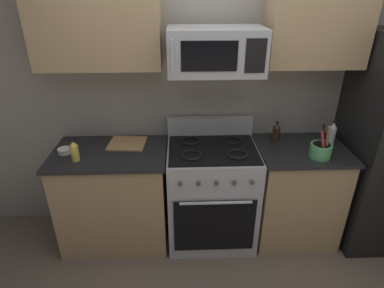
{
  "coord_description": "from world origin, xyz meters",
  "views": [
    {
      "loc": [
        -0.27,
        -1.7,
        2.14
      ],
      "look_at": [
        -0.18,
        0.52,
        1.03
      ],
      "focal_mm": 29.77,
      "sensor_mm": 36.0,
      "label": 1
    }
  ],
  "objects_px": {
    "utensil_crock": "(321,150)",
    "bottle_vinegar": "(332,134)",
    "range_oven": "(211,193)",
    "microwave": "(216,51)",
    "prep_bowl": "(64,151)",
    "bottle_oil": "(74,151)",
    "bottle_soy": "(276,132)",
    "cutting_board": "(127,143)"
  },
  "relations": [
    {
      "from": "range_oven",
      "to": "cutting_board",
      "type": "distance_m",
      "value": 0.86
    },
    {
      "from": "utensil_crock",
      "to": "bottle_oil",
      "type": "xyz_separation_m",
      "value": [
        -1.93,
        0.02,
        0.02
      ]
    },
    {
      "from": "utensil_crock",
      "to": "bottle_vinegar",
      "type": "xyz_separation_m",
      "value": [
        0.18,
        0.22,
        0.03
      ]
    },
    {
      "from": "cutting_board",
      "to": "prep_bowl",
      "type": "height_order",
      "value": "prep_bowl"
    },
    {
      "from": "cutting_board",
      "to": "bottle_oil",
      "type": "bearing_deg",
      "value": -143.61
    },
    {
      "from": "cutting_board",
      "to": "bottle_soy",
      "type": "relative_size",
      "value": 1.68
    },
    {
      "from": "cutting_board",
      "to": "prep_bowl",
      "type": "relative_size",
      "value": 2.82
    },
    {
      "from": "utensil_crock",
      "to": "bottle_soy",
      "type": "height_order",
      "value": "utensil_crock"
    },
    {
      "from": "range_oven",
      "to": "utensil_crock",
      "type": "xyz_separation_m",
      "value": [
        0.84,
        -0.16,
        0.5
      ]
    },
    {
      "from": "range_oven",
      "to": "prep_bowl",
      "type": "height_order",
      "value": "range_oven"
    },
    {
      "from": "microwave",
      "to": "bottle_oil",
      "type": "height_order",
      "value": "microwave"
    },
    {
      "from": "range_oven",
      "to": "bottle_soy",
      "type": "relative_size",
      "value": 5.95
    },
    {
      "from": "cutting_board",
      "to": "bottle_soy",
      "type": "height_order",
      "value": "bottle_soy"
    },
    {
      "from": "bottle_soy",
      "to": "bottle_oil",
      "type": "xyz_separation_m",
      "value": [
        -1.66,
        -0.28,
        -0.0
      ]
    },
    {
      "from": "bottle_oil",
      "to": "prep_bowl",
      "type": "relative_size",
      "value": 1.66
    },
    {
      "from": "microwave",
      "to": "utensil_crock",
      "type": "relative_size",
      "value": 2.4
    },
    {
      "from": "prep_bowl",
      "to": "range_oven",
      "type": "bearing_deg",
      "value": 0.47
    },
    {
      "from": "microwave",
      "to": "prep_bowl",
      "type": "height_order",
      "value": "microwave"
    },
    {
      "from": "bottle_oil",
      "to": "bottle_soy",
      "type": "bearing_deg",
      "value": 9.6
    },
    {
      "from": "bottle_vinegar",
      "to": "prep_bowl",
      "type": "xyz_separation_m",
      "value": [
        -2.24,
        -0.07,
        -0.08
      ]
    },
    {
      "from": "cutting_board",
      "to": "bottle_vinegar",
      "type": "bearing_deg",
      "value": -2.19
    },
    {
      "from": "utensil_crock",
      "to": "range_oven",
      "type": "bearing_deg",
      "value": 169.25
    },
    {
      "from": "cutting_board",
      "to": "bottle_oil",
      "type": "relative_size",
      "value": 1.7
    },
    {
      "from": "cutting_board",
      "to": "prep_bowl",
      "type": "xyz_separation_m",
      "value": [
        -0.49,
        -0.14,
        0.01
      ]
    },
    {
      "from": "bottle_vinegar",
      "to": "prep_bowl",
      "type": "bearing_deg",
      "value": -178.13
    },
    {
      "from": "microwave",
      "to": "bottle_soy",
      "type": "distance_m",
      "value": 0.92
    },
    {
      "from": "microwave",
      "to": "utensil_crock",
      "type": "distance_m",
      "value": 1.13
    },
    {
      "from": "bottle_vinegar",
      "to": "bottle_oil",
      "type": "relative_size",
      "value": 1.19
    },
    {
      "from": "microwave",
      "to": "bottle_soy",
      "type": "height_order",
      "value": "microwave"
    },
    {
      "from": "utensil_crock",
      "to": "bottle_vinegar",
      "type": "bearing_deg",
      "value": 50.68
    },
    {
      "from": "bottle_soy",
      "to": "bottle_oil",
      "type": "bearing_deg",
      "value": -170.4
    },
    {
      "from": "range_oven",
      "to": "cutting_board",
      "type": "relative_size",
      "value": 3.53
    },
    {
      "from": "range_oven",
      "to": "bottle_soy",
      "type": "height_order",
      "value": "bottle_soy"
    },
    {
      "from": "microwave",
      "to": "cutting_board",
      "type": "height_order",
      "value": "microwave"
    },
    {
      "from": "utensil_crock",
      "to": "bottle_oil",
      "type": "bearing_deg",
      "value": 179.34
    },
    {
      "from": "microwave",
      "to": "prep_bowl",
      "type": "relative_size",
      "value": 6.38
    },
    {
      "from": "range_oven",
      "to": "microwave",
      "type": "bearing_deg",
      "value": 90.08
    },
    {
      "from": "bottle_vinegar",
      "to": "bottle_soy",
      "type": "xyz_separation_m",
      "value": [
        -0.46,
        0.08,
        -0.02
      ]
    },
    {
      "from": "microwave",
      "to": "cutting_board",
      "type": "bearing_deg",
      "value": 171.92
    },
    {
      "from": "range_oven",
      "to": "utensil_crock",
      "type": "distance_m",
      "value": 0.99
    },
    {
      "from": "microwave",
      "to": "cutting_board",
      "type": "distance_m",
      "value": 1.08
    },
    {
      "from": "cutting_board",
      "to": "prep_bowl",
      "type": "bearing_deg",
      "value": -164.02
    }
  ]
}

